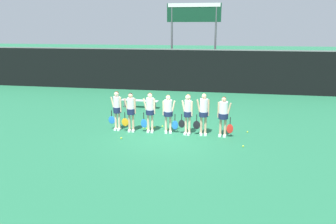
% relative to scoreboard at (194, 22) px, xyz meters
% --- Properties ---
extents(ground_plane, '(140.00, 140.00, 0.00)m').
position_rel_scoreboard_xyz_m(ground_plane, '(0.11, -10.91, -4.79)').
color(ground_plane, '#216642').
extents(fence_windscreen, '(60.00, 0.08, 2.99)m').
position_rel_scoreboard_xyz_m(fence_windscreen, '(0.11, -1.40, -3.28)').
color(fence_windscreen, black).
rests_on(fence_windscreen, ground_plane).
extents(scoreboard, '(3.86, 0.15, 6.08)m').
position_rel_scoreboard_xyz_m(scoreboard, '(0.00, 0.00, 0.00)').
color(scoreboard, '#515156').
rests_on(scoreboard, ground_plane).
extents(bench_courtside, '(2.16, 0.49, 0.44)m').
position_rel_scoreboard_xyz_m(bench_courtside, '(-2.30, -6.70, -4.40)').
color(bench_courtside, '#B2B2B7').
rests_on(bench_courtside, ground_plane).
extents(player_0, '(0.63, 0.34, 1.75)m').
position_rel_scoreboard_xyz_m(player_0, '(-2.20, -10.90, -3.76)').
color(player_0, beige).
rests_on(player_0, ground_plane).
extents(player_1, '(0.64, 0.35, 1.72)m').
position_rel_scoreboard_xyz_m(player_1, '(-1.54, -11.00, -3.78)').
color(player_1, tan).
rests_on(player_1, ground_plane).
extents(player_2, '(0.63, 0.37, 1.75)m').
position_rel_scoreboard_xyz_m(player_2, '(-0.70, -10.94, -3.76)').
color(player_2, beige).
rests_on(player_2, ground_plane).
extents(player_3, '(0.67, 0.40, 1.67)m').
position_rel_scoreboard_xyz_m(player_3, '(0.09, -10.90, -3.80)').
color(player_3, beige).
rests_on(player_3, ground_plane).
extents(player_4, '(0.61, 0.34, 1.75)m').
position_rel_scoreboard_xyz_m(player_4, '(0.93, -10.98, -3.75)').
color(player_4, beige).
rests_on(player_4, ground_plane).
extents(player_5, '(0.66, 0.38, 1.78)m').
position_rel_scoreboard_xyz_m(player_5, '(1.59, -10.93, -3.73)').
color(player_5, tan).
rests_on(player_5, ground_plane).
extents(player_6, '(0.67, 0.40, 1.70)m').
position_rel_scoreboard_xyz_m(player_6, '(2.42, -10.97, -3.78)').
color(player_6, tan).
rests_on(player_6, ground_plane).
extents(tennis_ball_0, '(0.07, 0.07, 0.07)m').
position_rel_scoreboard_xyz_m(tennis_ball_0, '(3.22, -12.11, -4.75)').
color(tennis_ball_0, '#CCE033').
rests_on(tennis_ball_0, ground_plane).
extents(tennis_ball_1, '(0.07, 0.07, 0.07)m').
position_rel_scoreboard_xyz_m(tennis_ball_1, '(-0.32, -10.12, -4.75)').
color(tennis_ball_1, '#CCE033').
rests_on(tennis_ball_1, ground_plane).
extents(tennis_ball_2, '(0.07, 0.07, 0.07)m').
position_rel_scoreboard_xyz_m(tennis_ball_2, '(-0.65, -10.32, -4.75)').
color(tennis_ball_2, '#CCE033').
rests_on(tennis_ball_2, ground_plane).
extents(tennis_ball_3, '(0.07, 0.07, 0.07)m').
position_rel_scoreboard_xyz_m(tennis_ball_3, '(-1.11, -10.52, -4.75)').
color(tennis_ball_3, '#CCE033').
rests_on(tennis_ball_3, ground_plane).
extents(tennis_ball_4, '(0.07, 0.07, 0.07)m').
position_rel_scoreboard_xyz_m(tennis_ball_4, '(-0.04, -10.53, -4.75)').
color(tennis_ball_4, '#CCE033').
rests_on(tennis_ball_4, ground_plane).
extents(tennis_ball_5, '(0.07, 0.07, 0.07)m').
position_rel_scoreboard_xyz_m(tennis_ball_5, '(-1.67, -12.03, -4.75)').
color(tennis_ball_5, '#CCE033').
rests_on(tennis_ball_5, ground_plane).
extents(tennis_ball_6, '(0.07, 0.07, 0.07)m').
position_rel_scoreboard_xyz_m(tennis_ball_6, '(-0.94, -10.59, -4.75)').
color(tennis_ball_6, '#CCE033').
rests_on(tennis_ball_6, ground_plane).
extents(tennis_ball_7, '(0.06, 0.06, 0.06)m').
position_rel_scoreboard_xyz_m(tennis_ball_7, '(3.48, -10.26, -4.75)').
color(tennis_ball_7, '#CCE033').
rests_on(tennis_ball_7, ground_plane).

